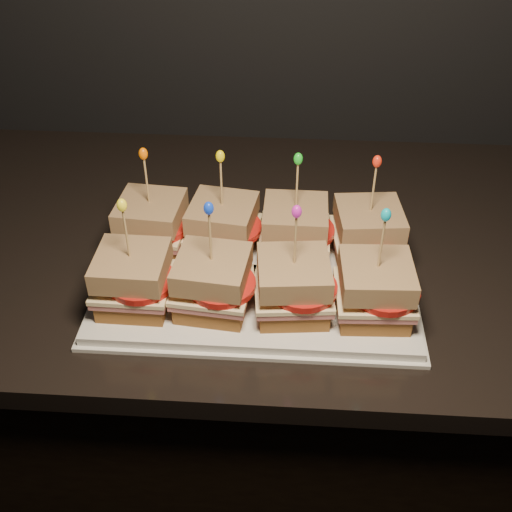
{
  "coord_description": "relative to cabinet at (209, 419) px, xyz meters",
  "views": [
    {
      "loc": [
        0.51,
        0.89,
        1.47
      ],
      "look_at": [
        0.46,
        1.56,
        0.94
      ],
      "focal_mm": 45.0,
      "sensor_mm": 36.0,
      "label": 1
    }
  ],
  "objects": [
    {
      "name": "sandwich_4_ham",
      "position": [
        -0.05,
        -0.18,
        0.5
      ],
      "size": [
        0.1,
        0.09,
        0.01
      ],
      "primitive_type": "cube",
      "rotation": [
        0.0,
        0.0,
        -0.02
      ],
      "color": "#B75355",
      "rests_on": "sandwich_4_bread_bot"
    },
    {
      "name": "sandwich_1_ham",
      "position": [
        0.05,
        -0.06,
        0.5
      ],
      "size": [
        0.11,
        0.1,
        0.01
      ],
      "primitive_type": "cube",
      "rotation": [
        0.0,
        0.0,
        -0.14
      ],
      "color": "#B75355",
      "rests_on": "sandwich_1_bread_bot"
    },
    {
      "name": "sandwich_0_tomato",
      "position": [
        -0.04,
        -0.07,
        0.52
      ],
      "size": [
        0.09,
        0.09,
        0.01
      ],
      "primitive_type": "cylinder",
      "color": "red",
      "rests_on": "sandwich_0_cheese"
    },
    {
      "name": "sandwich_0_bread_top",
      "position": [
        -0.05,
        -0.06,
        0.54
      ],
      "size": [
        0.09,
        0.09,
        0.03
      ],
      "primitive_type": "cube",
      "rotation": [
        0.0,
        0.0,
        -0.08
      ],
      "color": "brown",
      "rests_on": "sandwich_0_tomato"
    },
    {
      "name": "platter",
      "position": [
        0.1,
        -0.12,
        0.47
      ],
      "size": [
        0.43,
        0.26,
        0.02
      ],
      "primitive_type": "cube",
      "color": "white",
      "rests_on": "granite_slab"
    },
    {
      "name": "sandwich_4_frill",
      "position": [
        -0.05,
        -0.18,
        0.63
      ],
      "size": [
        0.01,
        0.01,
        0.02
      ],
      "primitive_type": "ellipsoid",
      "color": "yellow",
      "rests_on": "sandwich_4_pick"
    },
    {
      "name": "sandwich_5_frill",
      "position": [
        0.05,
        -0.18,
        0.63
      ],
      "size": [
        0.01,
        0.01,
        0.02
      ],
      "primitive_type": "ellipsoid",
      "color": "blue",
      "rests_on": "sandwich_5_pick"
    },
    {
      "name": "sandwich_7_bread_top",
      "position": [
        0.25,
        -0.18,
        0.54
      ],
      "size": [
        0.09,
        0.09,
        0.03
      ],
      "primitive_type": "cube",
      "rotation": [
        0.0,
        0.0,
        0.04
      ],
      "color": "brown",
      "rests_on": "sandwich_7_tomato"
    },
    {
      "name": "cabinet",
      "position": [
        0.0,
        0.0,
        0.0
      ],
      "size": [
        2.26,
        0.61,
        0.85
      ],
      "primitive_type": "cube",
      "color": "black",
      "rests_on": "ground"
    },
    {
      "name": "sandwich_2_cheese",
      "position": [
        0.15,
        -0.06,
        0.51
      ],
      "size": [
        0.1,
        0.09,
        0.01
      ],
      "primitive_type": "cube",
      "rotation": [
        0.0,
        0.0,
        -0.01
      ],
      "color": "#FFE7A9",
      "rests_on": "sandwich_2_ham"
    },
    {
      "name": "sandwich_6_bread_top",
      "position": [
        0.15,
        -0.18,
        0.54
      ],
      "size": [
        0.1,
        0.1,
        0.03
      ],
      "primitive_type": "cube",
      "rotation": [
        0.0,
        0.0,
        0.1
      ],
      "color": "brown",
      "rests_on": "sandwich_6_tomato"
    },
    {
      "name": "sandwich_6_pick",
      "position": [
        0.15,
        -0.18,
        0.58
      ],
      "size": [
        0.0,
        0.0,
        0.09
      ],
      "primitive_type": "cylinder",
      "color": "tan",
      "rests_on": "sandwich_6_bread_top"
    },
    {
      "name": "sandwich_7_bread_bot",
      "position": [
        0.25,
        -0.18,
        0.49
      ],
      "size": [
        0.09,
        0.09,
        0.02
      ],
      "primitive_type": "cube",
      "rotation": [
        0.0,
        0.0,
        0.04
      ],
      "color": "brown",
      "rests_on": "platter"
    },
    {
      "name": "sandwich_3_bread_bot",
      "position": [
        0.25,
        -0.06,
        0.49
      ],
      "size": [
        0.09,
        0.09,
        0.02
      ],
      "primitive_type": "cube",
      "rotation": [
        0.0,
        0.0,
        0.1
      ],
      "color": "brown",
      "rests_on": "platter"
    },
    {
      "name": "sandwich_6_tomato",
      "position": [
        0.16,
        -0.19,
        0.52
      ],
      "size": [
        0.09,
        0.09,
        0.01
      ],
      "primitive_type": "cylinder",
      "color": "red",
      "rests_on": "sandwich_6_cheese"
    },
    {
      "name": "sandwich_6_bread_bot",
      "position": [
        0.15,
        -0.18,
        0.49
      ],
      "size": [
        0.09,
        0.09,
        0.02
      ],
      "primitive_type": "cube",
      "rotation": [
        0.0,
        0.0,
        0.1
      ],
      "color": "brown",
      "rests_on": "platter"
    },
    {
      "name": "sandwich_1_bread_bot",
      "position": [
        0.05,
        -0.06,
        0.49
      ],
      "size": [
        0.1,
        0.1,
        0.02
      ],
      "primitive_type": "cube",
      "rotation": [
        0.0,
        0.0,
        -0.14
      ],
      "color": "brown",
      "rests_on": "platter"
    },
    {
      "name": "sandwich_4_pick",
      "position": [
        -0.05,
        -0.18,
        0.58
      ],
      "size": [
        0.0,
        0.0,
        0.09
      ],
      "primitive_type": "cylinder",
      "color": "tan",
      "rests_on": "sandwich_4_bread_top"
    },
    {
      "name": "sandwich_7_ham",
      "position": [
        0.25,
        -0.18,
        0.5
      ],
      "size": [
        0.1,
        0.1,
        0.01
      ],
      "primitive_type": "cube",
      "rotation": [
        0.0,
        0.0,
        0.04
      ],
      "color": "#B75355",
      "rests_on": "sandwich_7_bread_bot"
    },
    {
      "name": "sandwich_0_frill",
      "position": [
        -0.05,
        -0.06,
        0.63
      ],
      "size": [
        0.01,
        0.01,
        0.02
      ],
      "primitive_type": "ellipsoid",
      "color": "#F66602",
      "rests_on": "sandwich_0_pick"
    },
    {
      "name": "sandwich_6_frill",
      "position": [
        0.15,
        -0.18,
        0.63
      ],
      "size": [
        0.01,
        0.01,
        0.02
      ],
      "primitive_type": "ellipsoid",
      "color": "#CA20AF",
      "rests_on": "sandwich_6_pick"
    },
    {
      "name": "sandwich_2_pick",
      "position": [
        0.15,
        -0.06,
        0.58
      ],
      "size": [
        0.0,
        0.0,
        0.09
      ],
      "primitive_type": "cylinder",
      "color": "tan",
      "rests_on": "sandwich_2_bread_top"
    },
    {
      "name": "sandwich_4_bread_bot",
      "position": [
        -0.05,
        -0.18,
        0.49
      ],
      "size": [
        0.09,
        0.09,
        0.02
      ],
      "primitive_type": "cube",
      "rotation": [
        0.0,
        0.0,
        -0.02
      ],
      "color": "brown",
      "rests_on": "platter"
    },
    {
      "name": "sandwich_0_cheese",
      "position": [
        -0.05,
        -0.06,
        0.51
      ],
      "size": [
        0.1,
        0.1,
        0.01
      ],
      "primitive_type": "cube",
      "rotation": [
        0.0,
        0.0,
        -0.08
      ],
      "color": "#FFE7A9",
      "rests_on": "sandwich_0_ham"
    },
    {
      "name": "sandwich_3_frill",
      "position": [
        0.25,
        -0.06,
        0.63
      ],
      "size": [
        0.01,
        0.01,
        0.02
      ],
      "primitive_type": "ellipsoid",
      "color": "red",
      "rests_on": "sandwich_3_pick"
    },
    {
      "name": "sandwich_6_cheese",
      "position": [
        0.15,
        -0.18,
        0.51
      ],
      "size": [
        0.11,
        0.1,
        0.01
      ],
      "primitive_type": "cube",
      "rotation": [
        0.0,
        0.0,
        0.1
      ],
      "color": "#FFE7A9",
      "rests_on": "sandwich_6_ham"
    },
    {
      "name": "sandwich_7_pick",
      "position": [
        0.25,
        -0.18,
        0.58
      ],
      "size": [
        0.0,
        0.0,
        0.09
      ],
      "primitive_type": "cylinder",
      "color": "tan",
      "rests_on": "sandwich_7_bread_top"
    },
    {
      "name": "sandwich_3_bread_top",
      "position": [
        0.25,
        -0.06,
        0.54
      ],
      "size": [
        0.1,
        0.1,
        0.03
      ],
      "primitive_type": "cube",
      "rotation": [
        0.0,
        0.0,
        0.1
      ],
      "color": "brown",
      "rests_on": "sandwich_3_tomato"
    },
    {
      "name": "sandwich_4_bread_top",
      "position": [
        -0.05,
        -0.18,
        0.54
      ],
      "size": [
        0.09,
        0.09,
        0.03
      ],
      "primitive_type": "cube",
      "rotation": [
        0.0,
        0.0,
        -0.02
      ],
      "color": "brown",
      "rests_on": "sandwich_4_tomato"
    },
    {
      "name": "sandwich_5_pick",
      "position": [
        0.05,
        -0.18,
        0.58
      ],
      "size": [
        0.0,
        0.0,
        0.09
      ],
      "primitive_type": "cylinder",
      "color": "tan",
      "rests_on": "sandwich_5_bread_top"
    },
    {
      "name": "sandwich_5_cheese",
      "position": [
        0.05,
        -0.18,
        0.51
      ],
      "size": [
        0.11,
        0.1,
        0.01
      ],
      "primitive_type": "cube",
      "rotation": [
        0.0,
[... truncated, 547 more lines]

